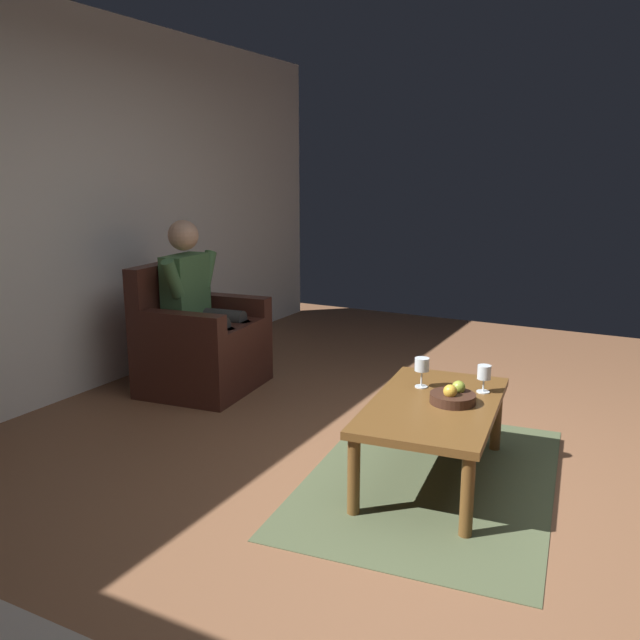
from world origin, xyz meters
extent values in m
plane|color=brown|center=(0.00, 0.00, 0.00)|extent=(7.64, 7.64, 0.00)
cube|color=white|center=(0.00, -2.92, 1.34)|extent=(6.77, 0.06, 2.68)
cube|color=#4A5437|center=(-0.05, -0.20, 0.00)|extent=(1.92, 1.41, 0.01)
cube|color=#3E1E17|center=(-0.67, -2.16, 0.20)|extent=(0.89, 0.81, 0.41)
cube|color=#3E1E17|center=(-0.67, -2.10, 0.46)|extent=(0.62, 0.66, 0.10)
cube|color=#3E1E17|center=(-1.01, -2.20, 0.53)|extent=(0.21, 0.73, 0.24)
cube|color=#3E1E17|center=(-0.32, -2.12, 0.53)|extent=(0.21, 0.73, 0.24)
cube|color=#3E1E17|center=(-0.63, -2.46, 0.67)|extent=(0.83, 0.21, 0.52)
cube|color=#446F42|center=(-0.65, -2.29, 0.75)|extent=(0.41, 0.22, 0.49)
sphere|color=tan|center=(-0.65, -2.29, 1.13)|extent=(0.22, 0.22, 0.22)
cylinder|color=#2F2F2E|center=(-0.80, -2.11, 0.52)|extent=(0.17, 0.41, 0.13)
cylinder|color=#2F2F2E|center=(-0.82, -1.91, 0.25)|extent=(0.13, 0.13, 0.51)
cylinder|color=#446F42|center=(-0.88, -2.27, 0.86)|extent=(0.21, 0.11, 0.29)
cylinder|color=#2F2F2E|center=(-0.55, -2.08, 0.52)|extent=(0.17, 0.41, 0.13)
cylinder|color=#2F2F2E|center=(-0.58, -1.88, 0.25)|extent=(0.13, 0.13, 0.51)
cylinder|color=#446F42|center=(-0.43, -2.22, 0.86)|extent=(0.21, 0.11, 0.29)
cube|color=brown|center=(-0.05, -0.20, 0.40)|extent=(1.16, 0.74, 0.04)
cylinder|color=brown|center=(-0.57, 0.01, 0.19)|extent=(0.06, 0.06, 0.38)
cylinder|color=brown|center=(0.42, 0.11, 0.19)|extent=(0.06, 0.06, 0.38)
cylinder|color=brown|center=(-0.51, -0.51, 0.19)|extent=(0.06, 0.06, 0.38)
cylinder|color=brown|center=(0.48, -0.41, 0.19)|extent=(0.06, 0.06, 0.38)
cylinder|color=silver|center=(-0.31, -0.02, 0.43)|extent=(0.07, 0.07, 0.01)
cylinder|color=silver|center=(-0.31, -0.02, 0.46)|extent=(0.01, 0.01, 0.07)
cylinder|color=silver|center=(-0.31, -0.02, 0.54)|extent=(0.07, 0.07, 0.07)
cylinder|color=#590C19|center=(-0.31, -0.02, 0.51)|extent=(0.06, 0.06, 0.03)
cylinder|color=silver|center=(-0.24, -0.34, 0.43)|extent=(0.07, 0.07, 0.01)
cylinder|color=silver|center=(-0.24, -0.34, 0.47)|extent=(0.01, 0.01, 0.09)
cylinder|color=silver|center=(-0.24, -0.34, 0.55)|extent=(0.08, 0.08, 0.07)
cylinder|color=#590C19|center=(-0.24, -0.34, 0.53)|extent=(0.07, 0.07, 0.03)
cylinder|color=#382117|center=(-0.08, -0.11, 0.45)|extent=(0.23, 0.23, 0.05)
sphere|color=gold|center=(-0.04, -0.12, 0.49)|extent=(0.07, 0.07, 0.07)
sphere|color=olive|center=(-0.13, -0.10, 0.49)|extent=(0.07, 0.07, 0.07)
camera|label=1|loc=(3.03, 0.77, 1.58)|focal=36.77mm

